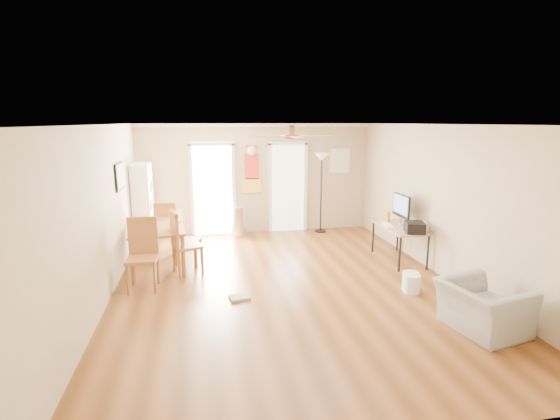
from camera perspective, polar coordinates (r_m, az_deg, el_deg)
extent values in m
plane|color=brown|center=(6.92, 0.96, -10.38)|extent=(7.00, 7.00, 0.00)
cube|color=red|center=(9.88, -3.92, 5.67)|extent=(0.46, 0.03, 1.10)
cube|color=white|center=(10.34, 8.20, 6.70)|extent=(0.50, 0.04, 0.60)
cube|color=black|center=(7.84, -21.19, 4.34)|extent=(0.04, 0.66, 0.48)
cylinder|color=silver|center=(9.74, -5.75, -1.60)|extent=(0.38, 0.38, 0.71)
cube|color=white|center=(8.30, 14.55, -2.01)|extent=(0.23, 0.47, 0.02)
cube|color=black|center=(7.90, 18.02, -2.28)|extent=(0.42, 0.46, 0.19)
cylinder|color=orange|center=(8.49, 14.65, -1.00)|extent=(0.08, 0.08, 0.22)
cylinder|color=white|center=(7.04, 17.49, -9.29)|extent=(0.27, 0.27, 0.30)
cylinder|color=white|center=(6.95, 17.68, -9.61)|extent=(0.28, 0.28, 0.29)
cube|color=gray|center=(6.48, -5.58, -11.88)|extent=(0.34, 0.29, 0.04)
imported|color=gray|center=(6.03, 26.07, -11.97)|extent=(1.01, 1.10, 0.63)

